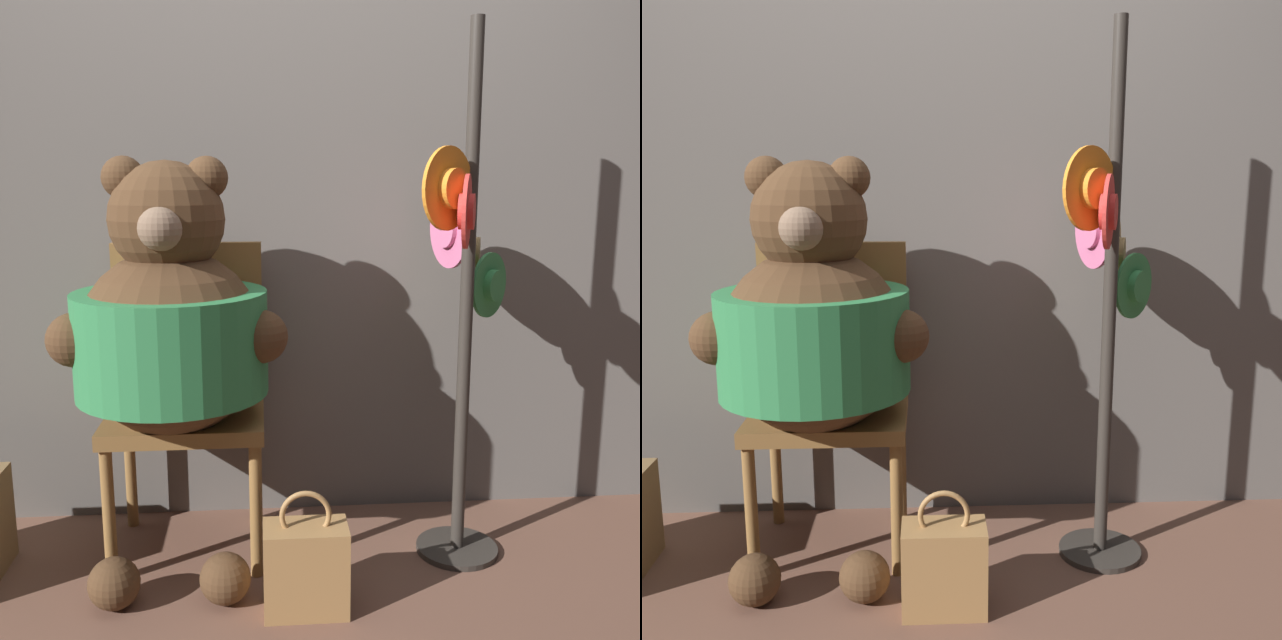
{
  "view_description": "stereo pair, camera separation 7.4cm",
  "coord_description": "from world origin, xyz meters",
  "views": [
    {
      "loc": [
        -0.04,
        -2.04,
        1.27
      ],
      "look_at": [
        0.15,
        0.2,
        0.82
      ],
      "focal_mm": 40.0,
      "sensor_mm": 36.0,
      "label": 1
    },
    {
      "loc": [
        0.03,
        -2.05,
        1.27
      ],
      "look_at": [
        0.15,
        0.2,
        0.82
      ],
      "focal_mm": 40.0,
      "sensor_mm": 36.0,
      "label": 2
    }
  ],
  "objects": [
    {
      "name": "handbag_on_ground",
      "position": [
        0.08,
        -0.12,
        0.14
      ],
      "size": [
        0.25,
        0.14,
        0.38
      ],
      "color": "#A87A47",
      "rests_on": "ground_plane"
    },
    {
      "name": "wall_back",
      "position": [
        0.0,
        0.61,
        1.17
      ],
      "size": [
        8.0,
        0.1,
        2.34
      ],
      "color": "#66605B",
      "rests_on": "ground_plane"
    },
    {
      "name": "chair",
      "position": [
        -0.3,
        0.36,
        0.57
      ],
      "size": [
        0.52,
        0.44,
        1.05
      ],
      "color": "olive",
      "rests_on": "ground_plane"
    },
    {
      "name": "hat_display_rack",
      "position": [
        0.62,
        0.21,
        0.89
      ],
      "size": [
        0.38,
        0.51,
        1.75
      ],
      "color": "#332D28",
      "rests_on": "ground_plane"
    },
    {
      "name": "teddy_bear",
      "position": [
        -0.33,
        0.21,
        0.8
      ],
      "size": [
        0.74,
        0.66,
        1.34
      ],
      "color": "#4C331E",
      "rests_on": "ground_plane"
    },
    {
      "name": "ground_plane",
      "position": [
        0.0,
        0.0,
        0.0
      ],
      "size": [
        14.0,
        14.0,
        0.0
      ],
      "primitive_type": "plane",
      "color": "brown"
    }
  ]
}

